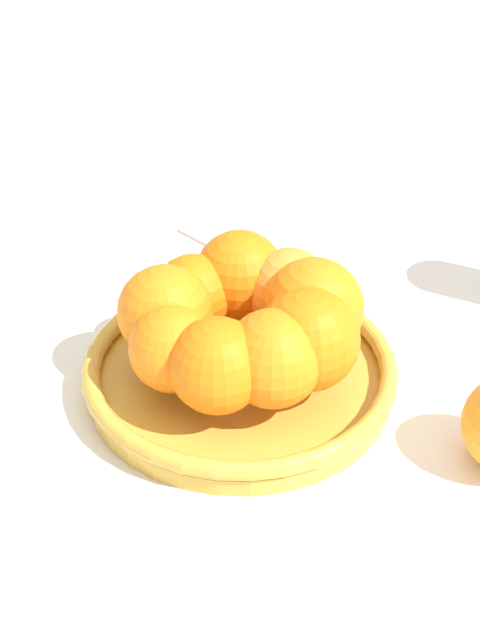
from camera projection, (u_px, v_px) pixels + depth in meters
ground_plane at (240, 386)px, 0.76m from camera, size 4.00×4.00×0.00m
fruit_bowl at (240, 372)px, 0.75m from camera, size 0.27×0.27×0.03m
orange_pile at (247, 320)px, 0.72m from camera, size 0.20×0.20×0.08m
napkin_folded at (269, 228)px, 0.98m from camera, size 0.18×0.18×0.01m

